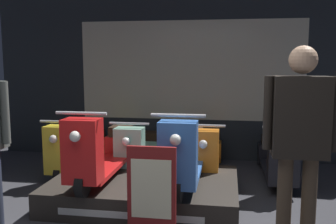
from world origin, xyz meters
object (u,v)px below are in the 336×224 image
at_px(scooter_display_right, 185,155).
at_px(scooter_display_left, 103,152).
at_px(scooter_backrow_3, 277,158).
at_px(scooter_backrow_0, 78,150).
at_px(scooter_backrow_1, 140,153).
at_px(price_sign_board, 152,195).
at_px(person_right_browsing, 300,131).
at_px(scooter_backrow_2, 207,156).

bearing_deg(scooter_display_right, scooter_display_left, 180.00).
bearing_deg(scooter_display_right, scooter_backrow_3, 44.89).
distance_m(scooter_backrow_0, scooter_backrow_1, 1.00).
bearing_deg(price_sign_board, scooter_display_right, 77.81).
relative_size(scooter_display_right, scooter_backrow_3, 1.00).
bearing_deg(person_right_browsing, scooter_backrow_1, 132.84).
relative_size(scooter_backrow_0, scooter_backrow_2, 1.00).
bearing_deg(price_sign_board, scooter_display_left, 130.26).
xyz_separation_m(person_right_browsing, price_sign_board, (-1.30, -0.05, -0.64)).
bearing_deg(scooter_backrow_3, person_right_browsing, -92.33).
xyz_separation_m(scooter_display_right, scooter_backrow_0, (-1.81, 1.18, -0.29)).
bearing_deg(person_right_browsing, scooter_backrow_3, 87.67).
xyz_separation_m(scooter_display_right, price_sign_board, (-0.20, -0.94, -0.15)).
height_order(scooter_backrow_2, person_right_browsing, person_right_browsing).
xyz_separation_m(scooter_display_left, scooter_backrow_1, (0.18, 1.18, -0.29)).
xyz_separation_m(scooter_display_right, person_right_browsing, (1.10, -0.89, 0.48)).
xyz_separation_m(scooter_backrow_0, person_right_browsing, (2.91, -2.06, 0.78)).
relative_size(scooter_backrow_0, scooter_backrow_3, 1.00).
xyz_separation_m(scooter_display_left, price_sign_board, (0.79, -0.94, -0.15)).
xyz_separation_m(scooter_display_left, scooter_backrow_2, (1.18, 1.18, -0.29)).
distance_m(scooter_display_right, scooter_backrow_1, 1.46).
relative_size(scooter_backrow_1, scooter_backrow_3, 1.00).
distance_m(scooter_backrow_0, person_right_browsing, 3.65).
xyz_separation_m(scooter_display_left, scooter_backrow_3, (2.18, 1.18, -0.29)).
xyz_separation_m(scooter_backrow_0, scooter_backrow_3, (3.00, 0.00, 0.00)).
bearing_deg(scooter_display_left, scooter_backrow_2, 44.93).
bearing_deg(scooter_backrow_0, person_right_browsing, -35.32).
bearing_deg(scooter_backrow_3, scooter_display_right, -135.11).
bearing_deg(scooter_backrow_0, scooter_backrow_1, 0.00).
relative_size(scooter_display_left, scooter_backrow_3, 1.00).
bearing_deg(scooter_backrow_3, scooter_backrow_0, 180.00).
height_order(scooter_backrow_1, scooter_backrow_2, same).
bearing_deg(scooter_backrow_1, scooter_backrow_2, 0.00).
relative_size(person_right_browsing, price_sign_board, 1.97).
bearing_deg(price_sign_board, scooter_backrow_0, 127.33).
distance_m(scooter_backrow_2, scooter_backrow_3, 1.00).
distance_m(scooter_display_left, scooter_backrow_3, 2.49).
relative_size(scooter_display_left, person_right_browsing, 0.98).
distance_m(scooter_display_left, scooter_backrow_1, 1.23).
height_order(scooter_backrow_1, scooter_backrow_3, same).
bearing_deg(scooter_backrow_2, price_sign_board, -100.32).
bearing_deg(person_right_browsing, price_sign_board, -177.76).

